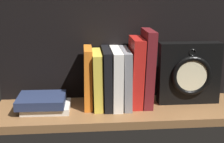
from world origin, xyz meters
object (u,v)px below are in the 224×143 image
object	(u,v)px
book_red_requiem	(136,72)
book_maroon_dawkins	(147,68)
book_black_skeptic	(107,78)
book_white_catcher	(116,78)
book_yellow_seinlanguage	(97,79)
framed_clock	(189,73)
book_gray_chess	(125,78)
book_stack_side	(44,103)
book_orange_pandolfini	(88,77)

from	to	relation	value
book_red_requiem	book_maroon_dawkins	bearing A→B (deg)	0.00
book_black_skeptic	book_red_requiem	bearing A→B (deg)	0.00
book_maroon_dawkins	book_white_catcher	bearing A→B (deg)	180.00
book_yellow_seinlanguage	book_red_requiem	size ratio (longest dim) A/B	0.81
book_black_skeptic	framed_clock	distance (cm)	27.15
book_yellow_seinlanguage	book_gray_chess	xyz separation A→B (cm)	(9.04, 0.00, 0.31)
book_gray_chess	framed_clock	bearing A→B (deg)	-0.08
book_black_skeptic	book_white_catcher	xyz separation A→B (cm)	(3.05, 0.00, -0.09)
book_red_requiem	framed_clock	bearing A→B (deg)	-0.10
book_gray_chess	book_stack_side	xyz separation A→B (cm)	(-26.11, -2.44, -6.84)
book_maroon_dawkins	framed_clock	size ratio (longest dim) A/B	1.21
book_maroon_dawkins	framed_clock	distance (cm)	14.26
book_orange_pandolfini	book_yellow_seinlanguage	xyz separation A→B (cm)	(2.98, 0.00, -0.67)
book_black_skeptic	book_red_requiem	world-z (taller)	book_red_requiem
book_yellow_seinlanguage	book_gray_chess	world-z (taller)	book_gray_chess
book_stack_side	book_yellow_seinlanguage	bearing A→B (deg)	8.14
book_white_catcher	framed_clock	distance (cm)	24.10
book_black_skeptic	book_maroon_dawkins	world-z (taller)	book_maroon_dawkins
book_white_catcher	book_maroon_dawkins	xyz separation A→B (cm)	(9.99, 0.00, 3.02)
book_red_requiem	book_white_catcher	bearing A→B (deg)	180.00
book_stack_side	framed_clock	bearing A→B (deg)	2.93
book_stack_side	book_gray_chess	bearing A→B (deg)	5.34
book_gray_chess	book_stack_side	distance (cm)	27.10
book_orange_pandolfini	book_white_catcher	size ratio (longest dim) A/B	1.04
book_black_skeptic	book_stack_side	distance (cm)	21.34
book_white_catcher	book_maroon_dawkins	world-z (taller)	book_maroon_dawkins
book_black_skeptic	book_stack_side	xyz separation A→B (cm)	(-20.03, -2.44, -6.94)
book_white_catcher	book_maroon_dawkins	bearing A→B (deg)	0.00
book_yellow_seinlanguage	framed_clock	distance (cm)	30.12
book_yellow_seinlanguage	book_red_requiem	bearing A→B (deg)	0.00
book_black_skeptic	book_red_requiem	size ratio (longest dim) A/B	0.85
framed_clock	book_stack_side	distance (cm)	47.86
book_maroon_dawkins	framed_clock	world-z (taller)	book_maroon_dawkins
book_gray_chess	book_maroon_dawkins	size ratio (longest dim) A/B	0.75
book_yellow_seinlanguage	book_black_skeptic	xyz separation A→B (cm)	(2.97, 0.00, 0.41)
book_red_requiem	book_maroon_dawkins	world-z (taller)	book_maroon_dawkins
book_gray_chess	book_red_requiem	size ratio (longest dim) A/B	0.84
book_yellow_seinlanguage	book_maroon_dawkins	xyz separation A→B (cm)	(16.00, 0.00, 3.35)
book_orange_pandolfini	book_gray_chess	distance (cm)	12.03
book_orange_pandolfini	book_maroon_dawkins	bearing A→B (deg)	0.00
book_maroon_dawkins	book_black_skeptic	bearing A→B (deg)	180.00
book_gray_chess	book_maroon_dawkins	distance (cm)	7.59
book_white_catcher	framed_clock	world-z (taller)	framed_clock
book_maroon_dawkins	book_stack_side	size ratio (longest dim) A/B	1.49
book_orange_pandolfini	book_red_requiem	xyz separation A→B (cm)	(15.36, 0.00, 1.45)
framed_clock	book_gray_chess	bearing A→B (deg)	179.92
book_gray_chess	book_orange_pandolfini	bearing A→B (deg)	180.00
book_white_catcher	book_gray_chess	world-z (taller)	same
book_white_catcher	book_gray_chess	xyz separation A→B (cm)	(3.03, 0.00, -0.01)
book_yellow_seinlanguage	book_white_catcher	xyz separation A→B (cm)	(6.01, 0.00, 0.33)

